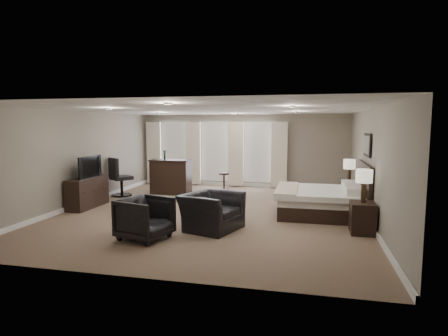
% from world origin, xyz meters
% --- Properties ---
extents(room, '(7.60, 8.60, 2.64)m').
position_xyz_m(room, '(0.00, 0.00, 1.30)').
color(room, brown).
rests_on(room, ground).
extents(window_bay, '(5.25, 0.20, 2.30)m').
position_xyz_m(window_bay, '(-1.00, 4.11, 1.20)').
color(window_bay, silver).
rests_on(window_bay, room).
extents(bed, '(2.07, 1.97, 1.32)m').
position_xyz_m(bed, '(2.58, 0.33, 0.66)').
color(bed, silver).
rests_on(bed, ground).
extents(nightstand_near, '(0.48, 0.59, 0.64)m').
position_xyz_m(nightstand_near, '(3.47, -1.12, 0.32)').
color(nightstand_near, black).
rests_on(nightstand_near, ground).
extents(nightstand_far, '(0.44, 0.54, 0.59)m').
position_xyz_m(nightstand_far, '(3.47, 1.78, 0.30)').
color(nightstand_far, black).
rests_on(nightstand_far, ground).
extents(lamp_near, '(0.33, 0.33, 0.68)m').
position_xyz_m(lamp_near, '(3.47, -1.12, 0.98)').
color(lamp_near, beige).
rests_on(lamp_near, nightstand_near).
extents(lamp_far, '(0.33, 0.33, 0.68)m').
position_xyz_m(lamp_far, '(3.47, 1.78, 0.93)').
color(lamp_far, beige).
rests_on(lamp_far, nightstand_far).
extents(wall_art, '(0.04, 0.96, 0.56)m').
position_xyz_m(wall_art, '(3.70, 0.33, 1.75)').
color(wall_art, slate).
rests_on(wall_art, room).
extents(dresser, '(0.45, 1.41, 0.82)m').
position_xyz_m(dresser, '(-3.45, -0.19, 0.41)').
color(dresser, black).
rests_on(dresser, ground).
extents(tv, '(0.58, 1.01, 0.13)m').
position_xyz_m(tv, '(-3.45, -0.19, 0.88)').
color(tv, black).
rests_on(tv, dresser).
extents(armchair_near, '(1.11, 1.38, 1.05)m').
position_xyz_m(armchair_near, '(0.37, -1.51, 0.52)').
color(armchair_near, black).
rests_on(armchair_near, ground).
extents(armchair_far, '(1.03, 1.07, 0.90)m').
position_xyz_m(armchair_far, '(-0.72, -2.48, 0.45)').
color(armchair_far, black).
rests_on(armchair_far, ground).
extents(bar_counter, '(1.28, 0.67, 1.12)m').
position_xyz_m(bar_counter, '(-1.99, 2.25, 0.56)').
color(bar_counter, black).
rests_on(bar_counter, ground).
extents(bar_stool_left, '(0.50, 0.50, 0.81)m').
position_xyz_m(bar_stool_left, '(-2.85, 3.51, 0.41)').
color(bar_stool_left, black).
rests_on(bar_stool_left, ground).
extents(bar_stool_right, '(0.37, 0.37, 0.71)m').
position_xyz_m(bar_stool_right, '(-0.27, 2.44, 0.35)').
color(bar_stool_right, black).
rests_on(bar_stool_right, ground).
extents(desk_chair, '(0.86, 0.86, 1.22)m').
position_xyz_m(desk_chair, '(-3.34, 1.49, 0.61)').
color(desk_chair, black).
rests_on(desk_chair, ground).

